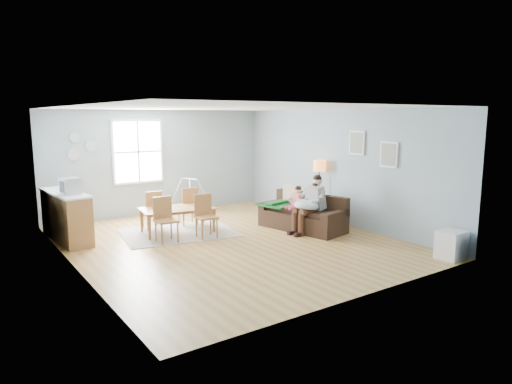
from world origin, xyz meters
TOP-DOWN VIEW (x-y plane):
  - room at (0.00, 0.00)m, footprint 8.40×9.40m
  - window at (-0.60, 3.46)m, footprint 1.32×0.08m
  - pictures at (2.97, -1.05)m, footprint 0.05×1.34m
  - wall_plates at (-2.00, 3.47)m, footprint 0.67×0.02m
  - sofa at (1.95, -0.02)m, footprint 1.22×2.09m
  - green_throw at (1.74, 0.61)m, footprint 1.05×0.94m
  - beige_pillow at (2.04, 0.53)m, footprint 0.24×0.46m
  - father at (1.88, -0.32)m, footprint 0.91×0.44m
  - nursing_pillow at (1.74, -0.35)m, footprint 0.66×0.64m
  - infant at (1.72, -0.32)m, footprint 0.24×0.33m
  - toddler at (1.84, 0.15)m, footprint 0.50×0.30m
  - floor_lamp at (2.80, 0.42)m, footprint 0.30×0.30m
  - storage_cube at (2.69, -3.20)m, footprint 0.48×0.43m
  - rug at (-0.55, 1.28)m, footprint 2.62×2.15m
  - dining_table at (-0.55, 1.28)m, footprint 1.69×1.09m
  - chair_sw at (-1.07, 0.78)m, footprint 0.43×0.43m
  - chair_se at (-0.23, 0.64)m, footprint 0.45×0.45m
  - chair_nw at (-0.87, 1.93)m, footprint 0.41×0.41m
  - chair_ne at (-0.03, 1.79)m, footprint 0.45×0.45m
  - counter at (-2.70, 2.02)m, footprint 0.69×1.86m
  - monitor at (-2.65, 1.68)m, footprint 0.39×0.37m
  - baby_swing at (0.65, 3.10)m, footprint 1.17×1.18m

SIDE VIEW (x-z plane):
  - rug at x=-0.55m, z-range 0.00..0.01m
  - storage_cube at x=2.69m, z-range 0.00..0.51m
  - dining_table at x=-0.55m, z-range 0.00..0.56m
  - sofa at x=1.95m, z-range -0.12..0.68m
  - baby_swing at x=0.65m, z-range -0.05..0.87m
  - chair_nw at x=-0.87m, z-range 0.06..0.93m
  - green_throw at x=1.74m, z-range 0.49..0.53m
  - chair_ne at x=-0.03m, z-range 0.06..0.96m
  - counter at x=-2.70m, z-range 0.01..1.02m
  - chair_se at x=-0.23m, z-range 0.06..0.97m
  - chair_sw at x=-1.07m, z-range 0.06..0.99m
  - nursing_pillow at x=1.74m, z-range 0.51..0.73m
  - toddler at x=1.84m, z-range 0.28..1.04m
  - father at x=1.88m, z-range 0.04..1.31m
  - infant at x=1.72m, z-range 0.62..0.75m
  - beige_pillow at x=2.04m, z-range 0.49..0.93m
  - monitor at x=-2.65m, z-range 1.02..1.34m
  - floor_lamp at x=2.80m, z-range 0.49..1.98m
  - window at x=-0.60m, z-range 0.84..2.46m
  - wall_plates at x=-2.00m, z-range 1.50..2.16m
  - pictures at x=2.97m, z-range 1.48..2.22m
  - room at x=0.00m, z-range 0.47..4.37m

